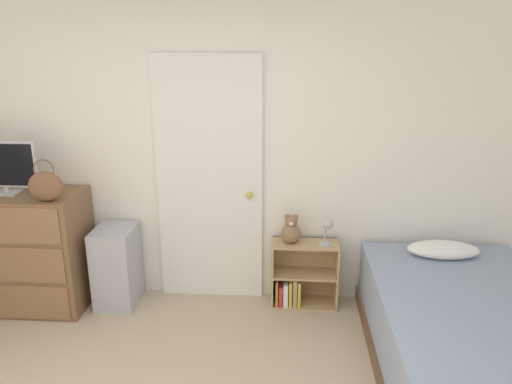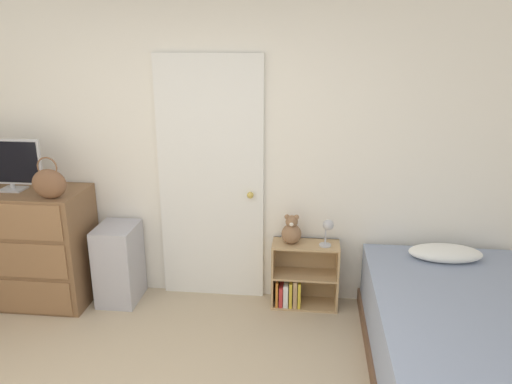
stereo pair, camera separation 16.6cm
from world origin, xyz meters
TOP-DOWN VIEW (x-y plane):
  - wall_back at (0.00, 2.22)m, footprint 10.00×0.06m
  - door_closed at (-0.02, 2.17)m, footprint 0.89×0.09m
  - dresser at (-1.60, 1.90)m, footprint 1.09×0.56m
  - tv at (-1.63, 1.90)m, footprint 0.55×0.16m
  - handbag at (-1.21, 1.72)m, footprint 0.28×0.13m
  - storage_bin at (-0.81, 1.97)m, footprint 0.33×0.41m
  - bookshelf at (0.74, 2.06)m, footprint 0.56×0.25m
  - teddy_bear at (0.66, 2.05)m, footprint 0.17×0.17m
  - desk_lamp at (0.96, 2.01)m, footprint 0.11×0.11m
  - bed at (1.87, 1.25)m, footprint 1.25×1.86m

SIDE VIEW (x-z plane):
  - bookshelf at x=0.74m, z-range -0.05..0.52m
  - bed at x=1.87m, z-range -0.05..0.61m
  - storage_bin at x=-0.81m, z-range 0.00..0.69m
  - dresser at x=-1.60m, z-range 0.00..1.00m
  - teddy_bear at x=0.66m, z-range 0.55..0.80m
  - desk_lamp at x=0.96m, z-range 0.61..0.85m
  - door_closed at x=-0.02m, z-range 0.00..2.09m
  - handbag at x=-1.21m, z-range 0.96..1.29m
  - tv at x=-1.63m, z-range 1.01..1.44m
  - wall_back at x=0.00m, z-range 0.00..2.55m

